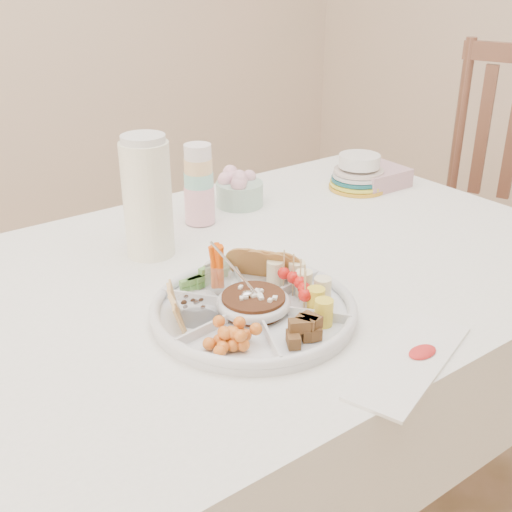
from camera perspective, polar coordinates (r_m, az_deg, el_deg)
dining_table at (r=1.61m, az=-0.01°, el=-13.01°), size 1.52×1.02×0.76m
chair at (r=2.36m, az=19.97°, el=3.43°), size 0.60×0.60×1.11m
party_tray at (r=1.20m, az=-0.23°, el=-4.50°), size 0.43×0.43×0.04m
bean_dip at (r=1.19m, az=-0.23°, el=-4.19°), size 0.13×0.13×0.04m
tortillas at (r=1.30m, az=1.35°, el=-0.92°), size 0.11×0.11×0.06m
carrot_cucumber at (r=1.26m, az=-4.33°, el=-0.75°), size 0.11×0.11×0.09m
pita_raisins at (r=1.17m, az=-6.45°, el=-4.34°), size 0.12×0.12×0.06m
cherries at (r=1.08m, az=-2.14°, el=-7.18°), size 0.11×0.11×0.04m
granola_chunks at (r=1.11m, az=4.45°, el=-6.28°), size 0.11×0.11×0.04m
banana_tomato at (r=1.21m, az=5.74°, el=-2.24°), size 0.12×0.12×0.09m
cup_stack at (r=1.59m, az=-5.10°, el=6.44°), size 0.08×0.08×0.21m
thermos at (r=1.42m, az=-9.65°, el=5.33°), size 0.12×0.12×0.28m
flower_bowl at (r=1.73m, az=-1.48°, el=6.04°), size 0.13×0.13×0.09m
napkin_stack at (r=1.91m, az=10.67°, el=6.92°), size 0.16×0.14×0.05m
plate_stack at (r=1.87m, az=9.11°, el=7.46°), size 0.21×0.21×0.11m
placemat at (r=1.11m, az=13.53°, el=-9.07°), size 0.33×0.20×0.01m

